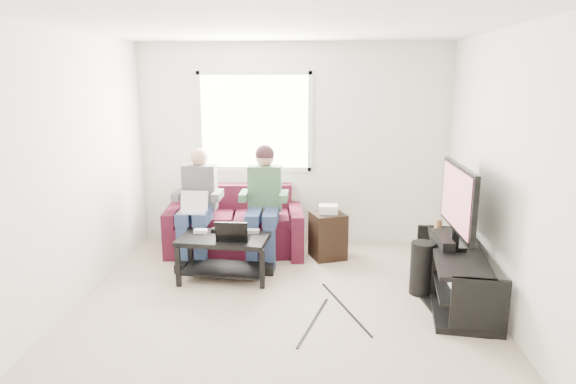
{
  "coord_description": "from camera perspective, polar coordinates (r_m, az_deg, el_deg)",
  "views": [
    {
      "loc": [
        0.32,
        -4.38,
        2.17
      ],
      "look_at": [
        0.03,
        0.6,
        1.05
      ],
      "focal_mm": 32.0,
      "sensor_mm": 36.0,
      "label": 1
    }
  ],
  "objects": [
    {
      "name": "controller_b",
      "position": [
        5.8,
        -7.81,
        -4.19
      ],
      "size": [
        0.14,
        0.1,
        0.04
      ],
      "primitive_type": "cube",
      "rotation": [
        0.0,
        0.0,
        0.04
      ],
      "color": "black",
      "rests_on": "coffee_table"
    },
    {
      "name": "subwoofer",
      "position": [
        5.43,
        14.68,
        -8.2
      ],
      "size": [
        0.24,
        0.24,
        0.54
      ],
      "primitive_type": "cylinder",
      "color": "black",
      "rests_on": "floor"
    },
    {
      "name": "console_grey",
      "position": [
        5.65,
        17.41,
        -7.04
      ],
      "size": [
        0.34,
        0.26,
        0.08
      ],
      "primitive_type": "cube",
      "color": "gray",
      "rests_on": "tv_stand"
    },
    {
      "name": "laptop_black",
      "position": [
        5.49,
        -6.1,
        -4.04
      ],
      "size": [
        0.37,
        0.29,
        0.24
      ],
      "primitive_type": null,
      "rotation": [
        0.0,
        0.0,
        -0.16
      ],
      "color": "black",
      "rests_on": "coffee_table"
    },
    {
      "name": "tv_stand",
      "position": [
        5.41,
        18.11,
        -8.93
      ],
      "size": [
        0.69,
        1.64,
        0.52
      ],
      "color": "black",
      "rests_on": "floor"
    },
    {
      "name": "person_right",
      "position": [
        6.12,
        -2.7,
        -0.39
      ],
      "size": [
        0.4,
        0.71,
        1.37
      ],
      "color": "navy",
      "rests_on": "sofa"
    },
    {
      "name": "keyboard_floor",
      "position": [
        5.28,
        15.83,
        -11.92
      ],
      "size": [
        0.21,
        0.46,
        0.02
      ],
      "primitive_type": "cube",
      "rotation": [
        0.0,
        0.0,
        0.14
      ],
      "color": "black",
      "rests_on": "floor"
    },
    {
      "name": "person_left",
      "position": [
        6.25,
        -10.03,
        -0.86
      ],
      "size": [
        0.4,
        0.7,
        1.33
      ],
      "color": "navy",
      "rests_on": "sofa"
    },
    {
      "name": "soundbar",
      "position": [
        5.36,
        16.85,
        -5.18
      ],
      "size": [
        0.12,
        0.5,
        0.1
      ],
      "primitive_type": "cube",
      "color": "black",
      "rests_on": "tv_stand"
    },
    {
      "name": "wall_front",
      "position": [
        2.32,
        -4.94,
        -9.43
      ],
      "size": [
        4.5,
        0.0,
        4.5
      ],
      "primitive_type": "plane",
      "rotation": [
        -1.57,
        0.0,
        0.0
      ],
      "color": "silver",
      "rests_on": "floor"
    },
    {
      "name": "drink_cup",
      "position": [
        5.86,
        16.35,
        -3.5
      ],
      "size": [
        0.08,
        0.08,
        0.12
      ],
      "primitive_type": "cylinder",
      "color": "#A57347",
      "rests_on": "tv_stand"
    },
    {
      "name": "ceiling",
      "position": [
        4.41,
        -0.89,
        18.3
      ],
      "size": [
        4.5,
        4.5,
        0.0
      ],
      "primitive_type": "plane",
      "rotation": [
        3.14,
        0.0,
        0.0
      ],
      "color": "white",
      "rests_on": "wall_back"
    },
    {
      "name": "controller_c",
      "position": [
        5.71,
        -3.92,
        -4.38
      ],
      "size": [
        0.14,
        0.09,
        0.04
      ],
      "primitive_type": "cube",
      "rotation": [
        0.0,
        0.0,
        0.01
      ],
      "color": "gray",
      "rests_on": "coffee_table"
    },
    {
      "name": "console_white",
      "position": [
        5.02,
        19.31,
        -9.81
      ],
      "size": [
        0.3,
        0.22,
        0.06
      ],
      "primitive_type": "cube",
      "color": "silver",
      "rests_on": "tv_stand"
    },
    {
      "name": "laptop_silver",
      "position": [
        6.03,
        -10.54,
        -1.66
      ],
      "size": [
        0.37,
        0.29,
        0.24
      ],
      "primitive_type": null,
      "rotation": [
        0.0,
        0.0,
        0.26
      ],
      "color": "silver",
      "rests_on": "person_left"
    },
    {
      "name": "wall_left",
      "position": [
        5.03,
        -24.2,
        1.62
      ],
      "size": [
        0.0,
        4.5,
        4.5
      ],
      "primitive_type": "plane",
      "rotation": [
        1.57,
        0.0,
        1.57
      ],
      "color": "silver",
      "rests_on": "floor"
    },
    {
      "name": "window",
      "position": [
        6.68,
        -3.74,
        7.8
      ],
      "size": [
        1.48,
        0.04,
        1.28
      ],
      "color": "white",
      "rests_on": "wall_back"
    },
    {
      "name": "tv",
      "position": [
        5.28,
        18.37,
        -0.93
      ],
      "size": [
        0.12,
        1.1,
        0.81
      ],
      "color": "black",
      "rests_on": "tv_stand"
    },
    {
      "name": "sofa",
      "position": [
        6.55,
        -5.9,
        -3.92
      ],
      "size": [
        1.78,
        0.93,
        0.8
      ],
      "color": "#4F1324",
      "rests_on": "floor"
    },
    {
      "name": "console_black",
      "position": [
        5.34,
        18.3,
        -8.34
      ],
      "size": [
        0.38,
        0.3,
        0.07
      ],
      "primitive_type": "cube",
      "color": "black",
      "rests_on": "tv_stand"
    },
    {
      "name": "controller_a",
      "position": [
        5.79,
        -9.68,
        -4.31
      ],
      "size": [
        0.14,
        0.1,
        0.04
      ],
      "primitive_type": "cube",
      "rotation": [
        0.0,
        0.0,
        -0.04
      ],
      "color": "silver",
      "rests_on": "coffee_table"
    },
    {
      "name": "coffee_table",
      "position": [
        5.66,
        -7.12,
        -6.14
      ],
      "size": [
        1.0,
        0.67,
        0.47
      ],
      "color": "black",
      "rests_on": "floor"
    },
    {
      "name": "end_table",
      "position": [
        6.27,
        4.45,
        -4.71
      ],
      "size": [
        0.38,
        0.38,
        0.66
      ],
      "color": "black",
      "rests_on": "floor"
    },
    {
      "name": "wall_right",
      "position": [
        4.77,
        23.91,
        1.08
      ],
      "size": [
        0.0,
        4.5,
        4.5
      ],
      "primitive_type": "plane",
      "rotation": [
        1.57,
        0.0,
        -1.57
      ],
      "color": "silver",
      "rests_on": "floor"
    },
    {
      "name": "wall_back",
      "position": [
        6.69,
        0.58,
        5.25
      ],
      "size": [
        4.5,
        0.0,
        4.5
      ],
      "primitive_type": "plane",
      "rotation": [
        1.57,
        0.0,
        0.0
      ],
      "color": "silver",
      "rests_on": "floor"
    },
    {
      "name": "floor",
      "position": [
        4.9,
        -0.78,
        -13.61
      ],
      "size": [
        4.5,
        4.5,
        0.0
      ],
      "primitive_type": "plane",
      "color": "#B9A390",
      "rests_on": "ground"
    }
  ]
}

